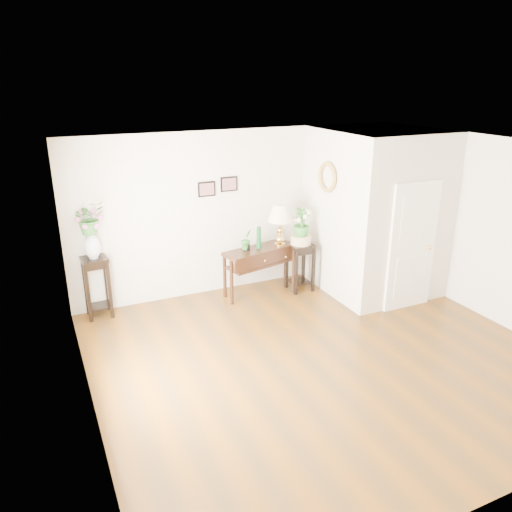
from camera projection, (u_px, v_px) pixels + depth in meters
floor at (323, 357)px, 6.83m from camera, size 6.00×5.50×0.02m
ceiling at (333, 150)px, 5.87m from camera, size 6.00×5.50×0.02m
wall_back at (242, 211)px, 8.70m from camera, size 6.00×0.02×2.80m
wall_left at (82, 304)px, 5.17m from camera, size 0.02×5.50×2.80m
wall_right at (496, 232)px, 7.53m from camera, size 0.02×5.50×2.80m
partition at (375, 211)px, 8.69m from camera, size 1.80×1.95×2.80m
door at (412, 247)px, 7.96m from camera, size 0.90×0.05×2.10m
art_print_left at (207, 189)px, 8.27m from camera, size 0.30×0.02×0.25m
art_print_right at (229, 184)px, 8.41m from camera, size 0.30×0.02×0.25m
wall_ornament at (327, 177)px, 8.21m from camera, size 0.07×0.51×0.51m
console_table at (260, 272)px, 8.62m from camera, size 1.36×0.71×0.86m
table_lamp at (280, 226)px, 8.51m from camera, size 0.51×0.51×0.73m
green_vase at (259, 239)px, 8.41m from camera, size 0.10×0.10×0.38m
potted_plant at (246, 240)px, 8.32m from camera, size 0.23×0.20×0.35m
plant_stand_a at (97, 287)px, 7.84m from camera, size 0.41×0.41×0.99m
porcelain_vase at (92, 244)px, 7.60m from camera, size 0.30×0.30×0.43m
lily_arrangement at (89, 217)px, 7.45m from camera, size 0.56×0.52×0.51m
plant_stand_b at (300, 267)px, 8.84m from camera, size 0.42×0.42×0.86m
ceramic_bowl at (301, 240)px, 8.66m from camera, size 0.45×0.45×0.16m
narcissus at (301, 223)px, 8.56m from camera, size 0.38×0.38×0.52m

